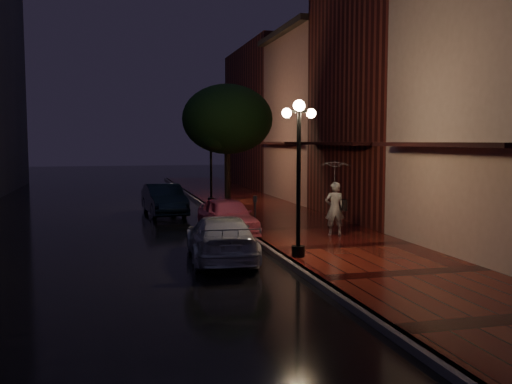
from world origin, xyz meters
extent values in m
plane|color=black|center=(0.00, 0.00, 0.00)|extent=(120.00, 120.00, 0.00)
cube|color=#420D0B|center=(2.25, 0.00, 0.07)|extent=(4.50, 60.00, 0.15)
cube|color=#595451|center=(0.00, 0.00, 0.07)|extent=(0.25, 60.00, 0.15)
cube|color=#511914|center=(7.00, 2.00, 5.50)|extent=(5.00, 8.00, 11.00)
cube|color=#8C5951|center=(7.00, 10.00, 4.50)|extent=(5.00, 8.00, 9.00)
cube|color=#511914|center=(7.00, 20.00, 5.00)|extent=(5.00, 12.00, 10.00)
cylinder|color=black|center=(0.35, -5.00, 2.15)|extent=(0.12, 0.12, 4.00)
cylinder|color=black|center=(0.35, -5.00, 0.30)|extent=(0.36, 0.36, 0.30)
cube|color=black|center=(0.35, -5.00, 4.15)|extent=(0.70, 0.08, 0.08)
sphere|color=#FFCE99|center=(0.35, -5.00, 4.30)|extent=(0.32, 0.32, 0.32)
sphere|color=#FFCE99|center=(0.00, -5.00, 4.10)|extent=(0.26, 0.26, 0.26)
sphere|color=#FFCE99|center=(0.70, -5.00, 4.10)|extent=(0.26, 0.26, 0.26)
cylinder|color=black|center=(0.35, 9.00, 2.15)|extent=(0.12, 0.12, 4.00)
cylinder|color=black|center=(0.35, 9.00, 0.30)|extent=(0.36, 0.36, 0.30)
cube|color=black|center=(0.35, 9.00, 4.15)|extent=(0.70, 0.08, 0.08)
sphere|color=#FFCE99|center=(0.35, 9.00, 4.30)|extent=(0.32, 0.32, 0.32)
sphere|color=#FFCE99|center=(0.00, 9.00, 4.10)|extent=(0.26, 0.26, 0.26)
sphere|color=#FFCE99|center=(0.70, 9.00, 4.10)|extent=(0.26, 0.26, 0.26)
cylinder|color=black|center=(0.60, 6.00, 1.75)|extent=(0.28, 0.28, 3.20)
ellipsoid|color=black|center=(0.60, 6.00, 4.35)|extent=(4.16, 4.16, 3.20)
sphere|color=black|center=(1.30, 6.60, 3.75)|extent=(1.80, 1.80, 1.80)
sphere|color=black|center=(0.00, 5.30, 3.85)|extent=(1.80, 1.80, 1.80)
imported|color=#EE627F|center=(-0.60, 0.16, 0.66)|extent=(1.88, 4.00, 1.33)
imported|color=black|center=(-2.32, 6.09, 0.71)|extent=(1.86, 4.39, 1.41)
imported|color=#B4B5BD|center=(-1.68, -4.26, 0.63)|extent=(2.09, 4.48, 1.27)
imported|color=white|center=(2.70, -1.87, 1.06)|extent=(0.73, 0.55, 1.82)
imported|color=silver|center=(2.70, -1.87, 2.21)|extent=(1.06, 1.08, 0.97)
cylinder|color=black|center=(2.70, -1.87, 1.48)|extent=(0.02, 0.02, 1.46)
cube|color=black|center=(3.01, -1.92, 1.18)|extent=(0.15, 0.34, 0.36)
cylinder|color=black|center=(0.15, -0.95, 0.71)|extent=(0.06, 0.06, 1.11)
cube|color=black|center=(0.15, -0.95, 1.36)|extent=(0.15, 0.13, 0.22)
camera|label=1|loc=(-4.64, -19.80, 3.34)|focal=40.00mm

